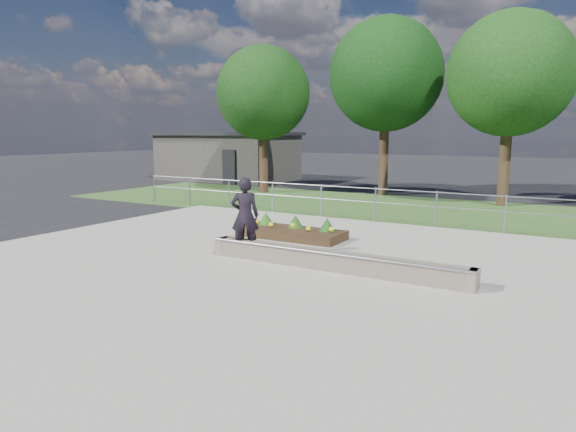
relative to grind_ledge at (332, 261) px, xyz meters
The scene contains 11 objects.
ground 1.93m from the grind_ledge, 137.66° to the right, with size 120.00×120.00×0.00m, color black.
grass_verge 9.82m from the grind_ledge, 98.26° to the left, with size 30.00×8.00×0.02m, color #2E4F1F.
concrete_slab 1.92m from the grind_ledge, 137.66° to the right, with size 15.00×15.00×0.06m, color gray.
fence 6.39m from the grind_ledge, 102.78° to the left, with size 20.06×0.06×1.20m.
building 22.76m from the grind_ledge, 132.67° to the left, with size 8.40×5.40×3.00m.
tree_far_left 15.71m from the grind_ledge, 128.77° to the left, with size 4.55×4.55×7.15m.
tree_mid_left 15.23m from the grind_ledge, 105.91° to the left, with size 5.25×5.25×8.25m.
tree_mid_right 13.74m from the grind_ledge, 82.87° to the left, with size 4.90×4.90×7.70m.
grind_ledge is the anchor object (origin of this frame).
planter_bed 3.55m from the grind_ledge, 133.98° to the left, with size 3.00×1.20×0.61m.
skateboarder 2.44m from the grind_ledge, behind, with size 0.80×0.70×1.88m.
Camera 1 is at (6.03, -8.37, 2.97)m, focal length 32.00 mm.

